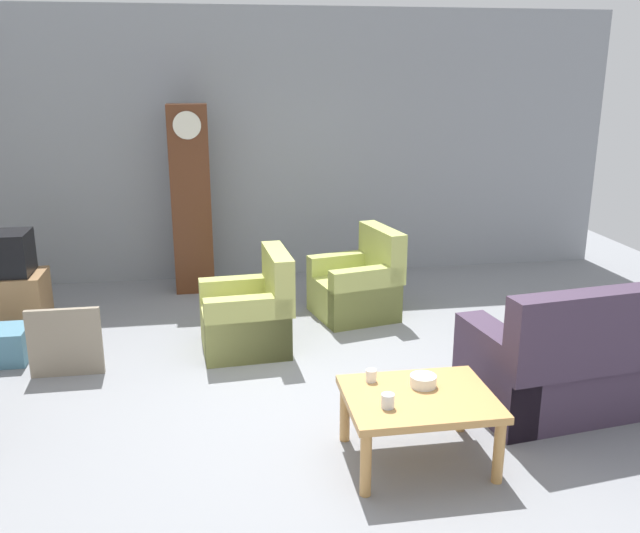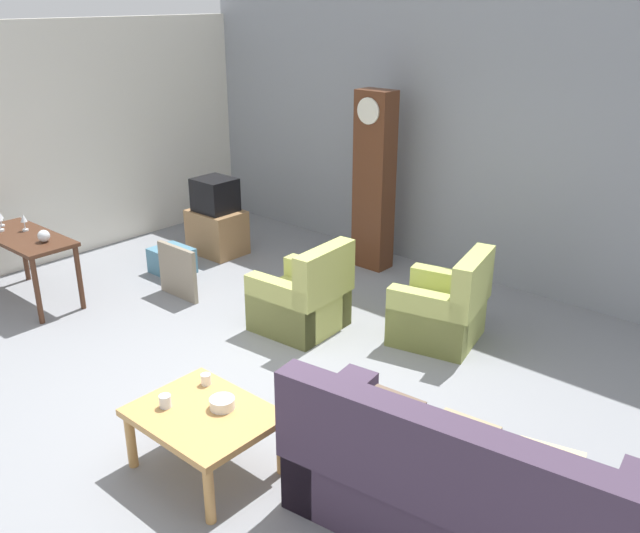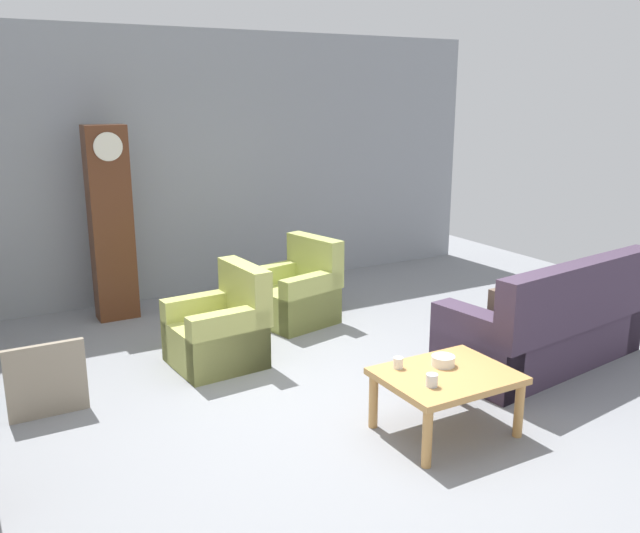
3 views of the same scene
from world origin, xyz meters
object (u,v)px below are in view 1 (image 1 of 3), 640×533
grandfather_clock (191,200)px  tv_crt (4,253)px  framed_picture_leaning (65,342)px  armchair_olive_far (358,287)px  coffee_table_wood (419,405)px  tv_stand_cabinet (11,302)px  cup_white_porcelain (371,376)px  cup_blue_rimmed (388,401)px  armchair_olive_near (250,317)px  storage_box_blue (1,345)px  couch_floral (606,360)px  bowl_white_stacked (423,381)px

grandfather_clock → tv_crt: (-1.78, -0.96, -0.29)m
tv_crt → framed_picture_leaning: 1.50m
armchair_olive_far → coffee_table_wood: size_ratio=0.98×
tv_stand_cabinet → tv_crt: (0.00, 0.00, 0.49)m
cup_white_porcelain → cup_blue_rimmed: size_ratio=0.92×
armchair_olive_near → cup_blue_rimmed: bearing=-71.7°
armchair_olive_far → grandfather_clock: 2.17m
coffee_table_wood → tv_crt: size_ratio=2.00×
tv_crt → framed_picture_leaning: (0.74, -1.21, -0.48)m
armchair_olive_far → tv_stand_cabinet: 3.48m
armchair_olive_far → cup_blue_rimmed: armchair_olive_far is taller
tv_stand_cabinet → armchair_olive_near: bearing=-20.7°
grandfather_clock → tv_stand_cabinet: bearing=-151.8°
storage_box_blue → cup_blue_rimmed: size_ratio=5.16×
couch_floral → bowl_white_stacked: bearing=-164.8°
armchair_olive_near → framed_picture_leaning: 1.60m
armchair_olive_near → cup_blue_rimmed: 2.32m
coffee_table_wood → armchair_olive_near: bearing=115.2°
storage_box_blue → armchair_olive_near: bearing=-1.4°
armchair_olive_far → storage_box_blue: bearing=-169.1°
grandfather_clock → cup_blue_rimmed: 4.25m
armchair_olive_far → cup_white_porcelain: (-0.46, -2.52, 0.21)m
storage_box_blue → cup_blue_rimmed: (2.92, -2.25, 0.37)m
coffee_table_wood → tv_crt: (-3.28, 2.94, 0.37)m
coffee_table_wood → cup_blue_rimmed: size_ratio=10.58×
tv_crt → storage_box_blue: bearing=-82.4°
tv_stand_cabinet → cup_blue_rimmed: tv_stand_cabinet is taller
tv_stand_cabinet → bowl_white_stacked: bearing=-40.1°
cup_white_porcelain → cup_blue_rimmed: bearing=-87.5°
coffee_table_wood → storage_box_blue: 3.82m
armchair_olive_near → grandfather_clock: (-0.52, 1.83, 0.77)m
tv_crt → bowl_white_stacked: 4.38m
armchair_olive_far → tv_crt: (-3.48, 0.17, 0.47)m
armchair_olive_near → cup_blue_rimmed: armchair_olive_near is taller
cup_white_porcelain → cup_blue_rimmed: 0.38m
cup_blue_rimmed → tv_stand_cabinet: bearing=134.7°
couch_floral → armchair_olive_far: 2.66m
armchair_olive_far → tv_crt: size_ratio=1.95×
tv_crt → cup_white_porcelain: tv_crt is taller
tv_crt → cup_white_porcelain: size_ratio=5.76×
grandfather_clock → storage_box_blue: 2.61m
armchair_olive_far → bowl_white_stacked: 2.66m
armchair_olive_far → tv_stand_cabinet: size_ratio=1.38×
tv_crt → tv_stand_cabinet: bearing=0.0°
armchair_olive_near → cup_white_porcelain: (0.71, -1.82, 0.21)m
bowl_white_stacked → grandfather_clock: bearing=112.4°
tv_crt → framed_picture_leaning: tv_crt is taller
tv_crt → cup_blue_rimmed: tv_crt is taller
framed_picture_leaning → coffee_table_wood: bearing=-34.3°
tv_stand_cabinet → framed_picture_leaning: framed_picture_leaning is taller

